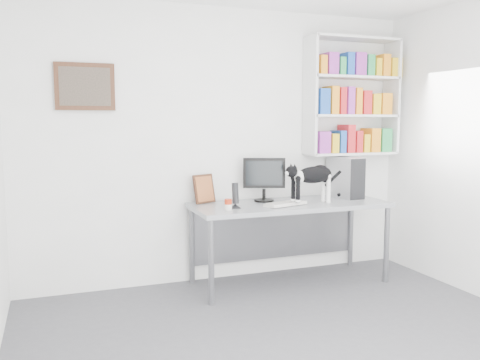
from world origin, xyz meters
The scene contains 11 objects.
room centered at (0.00, 0.00, 1.35)m, with size 4.01×4.01×2.70m.
bookshelf centered at (1.40, 1.85, 1.85)m, with size 1.03×0.28×1.24m, color silver.
wall_art centered at (-1.30, 1.97, 1.90)m, with size 0.52×0.04×0.42m, color #4F2D19.
desk centered at (0.56, 1.60, 0.40)m, with size 1.92×0.75×0.80m, color gray.
monitor centered at (0.36, 1.77, 1.02)m, with size 0.42×0.20×0.44m, color black.
keyboard centered at (0.45, 1.47, 0.82)m, with size 0.42×0.16×0.03m, color beige.
pc_tower centered at (1.25, 1.71, 1.01)m, with size 0.19×0.42×0.42m, color silver.
speaker centered at (-0.04, 1.50, 0.92)m, with size 0.11×0.11×0.24m, color black.
leaning_print centered at (-0.23, 1.88, 0.95)m, with size 0.23×0.09×0.29m, color #4F2D19.
soup_can centered at (-0.13, 1.44, 0.85)m, with size 0.07×0.07×0.10m, color #AC270E.
cat centered at (0.73, 1.47, 0.99)m, with size 0.61×0.16×0.38m, color black, non-canonical shape.
Camera 1 is at (-1.61, -2.82, 1.60)m, focal length 38.00 mm.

